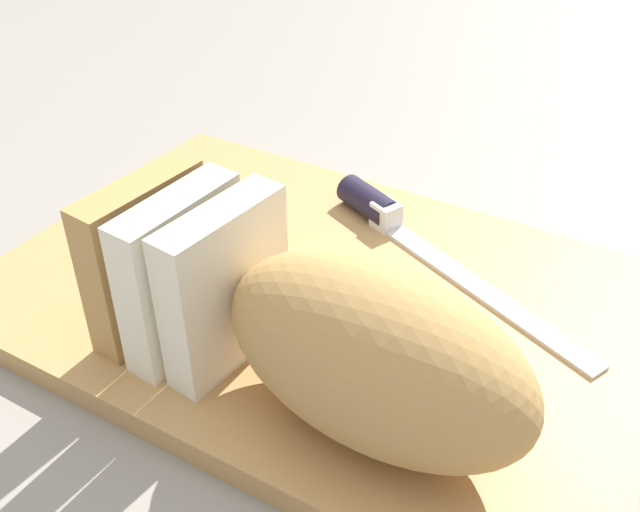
# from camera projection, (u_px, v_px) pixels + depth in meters

# --- Properties ---
(ground_plane) EXTENTS (3.00, 3.00, 0.00)m
(ground_plane) POSITION_uv_depth(u_px,v_px,m) (320.00, 310.00, 0.53)
(ground_plane) COLOR gray
(cutting_board) EXTENTS (0.48, 0.34, 0.02)m
(cutting_board) POSITION_uv_depth(u_px,v_px,m) (320.00, 300.00, 0.53)
(cutting_board) COLOR tan
(cutting_board) RESTS_ON ground_plane
(bread_loaf) EXTENTS (0.28, 0.10, 0.11)m
(bread_loaf) POSITION_uv_depth(u_px,v_px,m) (315.00, 330.00, 0.41)
(bread_loaf) COLOR tan
(bread_loaf) RESTS_ON cutting_board
(bread_knife) EXTENTS (0.25, 0.11, 0.02)m
(bread_knife) POSITION_uv_depth(u_px,v_px,m) (392.00, 220.00, 0.58)
(bread_knife) COLOR silver
(bread_knife) RESTS_ON cutting_board
(crumb_near_knife) EXTENTS (0.00, 0.00, 0.00)m
(crumb_near_knife) POSITION_uv_depth(u_px,v_px,m) (371.00, 314.00, 0.50)
(crumb_near_knife) COLOR #996633
(crumb_near_knife) RESTS_ON cutting_board
(crumb_near_loaf) EXTENTS (0.00, 0.00, 0.00)m
(crumb_near_loaf) POSITION_uv_depth(u_px,v_px,m) (353.00, 352.00, 0.47)
(crumb_near_loaf) COLOR #996633
(crumb_near_loaf) RESTS_ON cutting_board
(crumb_stray_left) EXTENTS (0.00, 0.00, 0.00)m
(crumb_stray_left) POSITION_uv_depth(u_px,v_px,m) (288.00, 309.00, 0.50)
(crumb_stray_left) COLOR #996633
(crumb_stray_left) RESTS_ON cutting_board
(crumb_stray_right) EXTENTS (0.01, 0.01, 0.01)m
(crumb_stray_right) POSITION_uv_depth(u_px,v_px,m) (344.00, 352.00, 0.46)
(crumb_stray_right) COLOR #996633
(crumb_stray_right) RESTS_ON cutting_board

